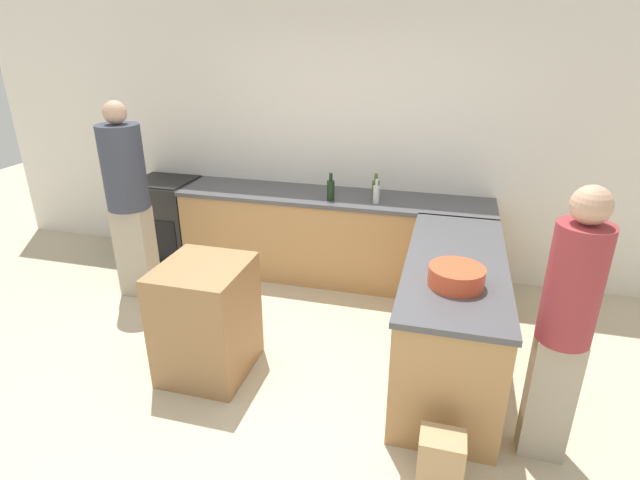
{
  "coord_description": "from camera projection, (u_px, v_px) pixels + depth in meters",
  "views": [
    {
      "loc": [
        1.1,
        -2.62,
        2.35
      ],
      "look_at": [
        0.21,
        0.68,
        0.92
      ],
      "focal_mm": 28.0,
      "sensor_mm": 36.0,
      "label": 1
    }
  ],
  "objects": [
    {
      "name": "person_by_range",
      "position": [
        128.0,
        196.0,
        4.49
      ],
      "size": [
        0.37,
        0.37,
        1.83
      ],
      "color": "#ADA38E",
      "rests_on": "ground_plane"
    },
    {
      "name": "wall_back",
      "position": [
        341.0,
        140.0,
        5.0
      ],
      "size": [
        8.0,
        0.06,
        2.7
      ],
      "color": "white",
      "rests_on": "ground_plane"
    },
    {
      "name": "mixing_bowl",
      "position": [
        456.0,
        276.0,
        3.11
      ],
      "size": [
        0.35,
        0.35,
        0.13
      ],
      "color": "#DB512D",
      "rests_on": "counter_peninsula"
    },
    {
      "name": "vinegar_bottle_clear",
      "position": [
        376.0,
        194.0,
        4.61
      ],
      "size": [
        0.06,
        0.06,
        0.23
      ],
      "color": "silver",
      "rests_on": "counter_back"
    },
    {
      "name": "person_at_peninsula",
      "position": [
        566.0,
        320.0,
        2.67
      ],
      "size": [
        0.28,
        0.28,
        1.67
      ],
      "color": "#ADA38E",
      "rests_on": "ground_plane"
    },
    {
      "name": "olive_oil_bottle",
      "position": [
        376.0,
        189.0,
        4.7
      ],
      "size": [
        0.07,
        0.07,
        0.25
      ],
      "color": "#475B1E",
      "rests_on": "counter_back"
    },
    {
      "name": "ground_plane",
      "position": [
        267.0,
        394.0,
        3.5
      ],
      "size": [
        14.0,
        14.0,
        0.0
      ],
      "primitive_type": "plane",
      "color": "beige"
    },
    {
      "name": "island_table",
      "position": [
        207.0,
        319.0,
        3.61
      ],
      "size": [
        0.6,
        0.65,
        0.86
      ],
      "color": "#997047",
      "rests_on": "ground_plane"
    },
    {
      "name": "paper_bag",
      "position": [
        440.0,
        462.0,
        2.73
      ],
      "size": [
        0.25,
        0.19,
        0.35
      ],
      "color": "tan",
      "rests_on": "ground_plane"
    },
    {
      "name": "counter_back",
      "position": [
        332.0,
        237.0,
        5.04
      ],
      "size": [
        3.08,
        0.66,
        0.88
      ],
      "color": "tan",
      "rests_on": "ground_plane"
    },
    {
      "name": "counter_peninsula",
      "position": [
        450.0,
        314.0,
        3.65
      ],
      "size": [
        0.69,
        1.87,
        0.88
      ],
      "color": "tan",
      "rests_on": "ground_plane"
    },
    {
      "name": "range_oven",
      "position": [
        168.0,
        220.0,
        5.49
      ],
      "size": [
        0.65,
        0.63,
        0.89
      ],
      "color": "black",
      "rests_on": "ground_plane"
    },
    {
      "name": "wine_bottle_dark",
      "position": [
        331.0,
        189.0,
        4.69
      ],
      "size": [
        0.07,
        0.07,
        0.26
      ],
      "color": "black",
      "rests_on": "counter_back"
    }
  ]
}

